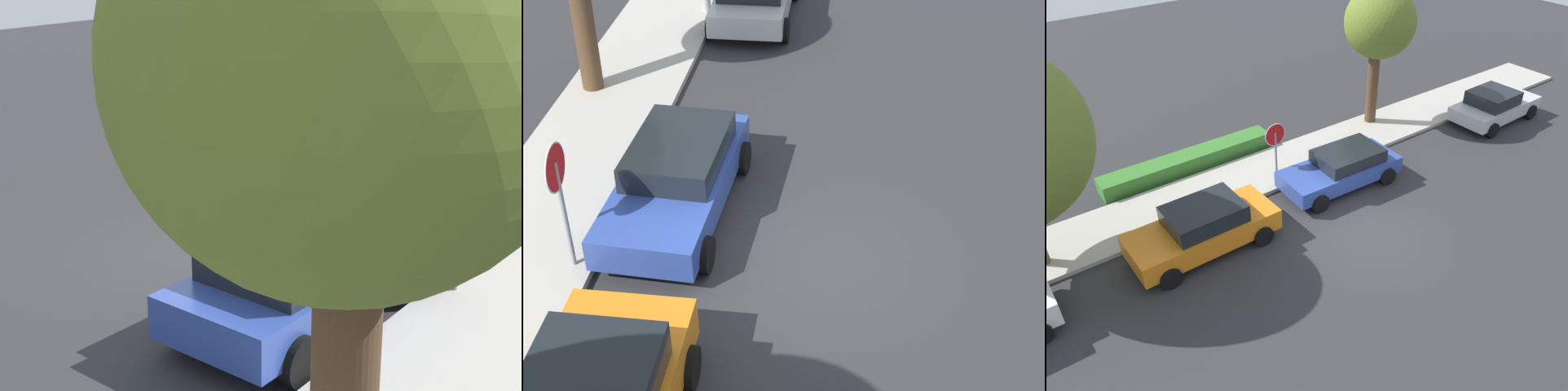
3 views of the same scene
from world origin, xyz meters
TOP-DOWN VIEW (x-y plane):
  - ground_plane at (0.00, 0.00)m, footprint 60.00×60.00m
  - sidewalk_curb at (0.00, 4.96)m, footprint 32.00×2.58m
  - stop_sign at (-0.86, 3.99)m, footprint 0.80×0.08m
  - parked_car_blue at (1.02, 2.67)m, footprint 4.39×2.15m
  - parked_car_orange at (-4.48, 2.46)m, footprint 4.44×2.05m
  - parked_car_silver at (9.61, 2.63)m, footprint 4.17×2.18m
  - street_tree_near_corner at (5.29, 5.65)m, footprint 2.85×2.85m
  - fire_hydrant at (9.73, 3.96)m, footprint 0.30×0.22m
  - front_yard_hedge at (-2.84, 6.92)m, footprint 6.67×0.90m

SIDE VIEW (x-z plane):
  - ground_plane at x=0.00m, z-range 0.00..0.00m
  - sidewalk_curb at x=0.00m, z-range 0.00..0.14m
  - front_yard_hedge at x=-2.84m, z-range 0.00..0.62m
  - fire_hydrant at x=9.73m, z-range 0.00..0.72m
  - parked_car_blue at x=1.02m, z-range 0.04..1.38m
  - parked_car_silver at x=9.61m, z-range 0.01..1.43m
  - parked_car_orange at x=-4.48m, z-range 0.02..1.53m
  - stop_sign at x=-0.86m, z-range 0.47..2.92m
  - street_tree_near_corner at x=5.29m, z-range 1.37..7.14m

